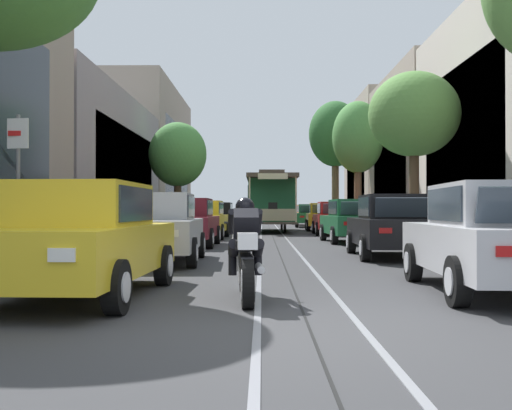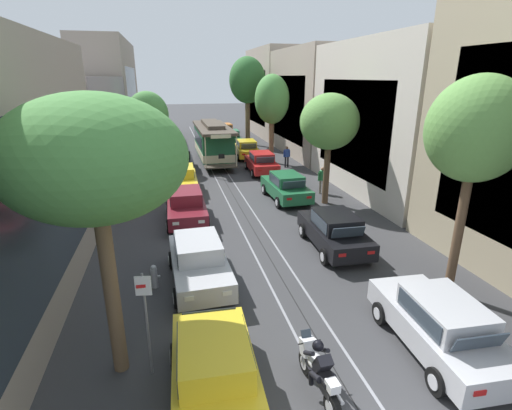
% 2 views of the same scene
% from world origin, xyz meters
% --- Properties ---
extents(ground_plane, '(160.00, 160.00, 0.00)m').
position_xyz_m(ground_plane, '(0.00, 19.94, 0.00)').
color(ground_plane, '#38383A').
extents(trolley_track_rails, '(1.14, 57.86, 0.01)m').
position_xyz_m(trolley_track_rails, '(0.00, 22.93, 0.00)').
color(trolley_track_rails, gray).
rests_on(trolley_track_rails, ground).
extents(building_facade_left, '(4.75, 49.56, 10.31)m').
position_xyz_m(building_facade_left, '(-9.20, 24.01, 4.32)').
color(building_facade_left, gray).
rests_on(building_facade_left, ground).
extents(building_facade_right, '(5.12, 49.56, 10.48)m').
position_xyz_m(building_facade_right, '(9.29, 22.84, 4.84)').
color(building_facade_right, tan).
rests_on(building_facade_right, ground).
extents(parked_car_yellow_near_left, '(2.10, 4.41, 1.58)m').
position_xyz_m(parked_car_yellow_near_left, '(-2.97, 2.37, 0.80)').
color(parked_car_yellow_near_left, gold).
rests_on(parked_car_yellow_near_left, ground).
extents(parked_car_silver_second_left, '(2.12, 4.41, 1.58)m').
position_xyz_m(parked_car_silver_second_left, '(-2.86, 7.75, 0.80)').
color(parked_car_silver_second_left, '#B7B7BC').
rests_on(parked_car_silver_second_left, ground).
extents(parked_car_maroon_mid_left, '(2.02, 4.37, 1.58)m').
position_xyz_m(parked_car_maroon_mid_left, '(-2.96, 13.85, 0.80)').
color(parked_car_maroon_mid_left, maroon).
rests_on(parked_car_maroon_mid_left, ground).
extents(parked_car_yellow_fourth_left, '(2.07, 4.39, 1.58)m').
position_xyz_m(parked_car_yellow_fourth_left, '(-2.96, 19.12, 0.80)').
color(parked_car_yellow_fourth_left, gold).
rests_on(parked_car_yellow_fourth_left, ground).
extents(parked_car_black_fifth_left, '(2.05, 4.38, 1.58)m').
position_xyz_m(parked_car_black_fifth_left, '(-2.84, 25.17, 0.80)').
color(parked_car_black_fifth_left, black).
rests_on(parked_car_black_fifth_left, ground).
extents(parked_car_silver_near_right, '(2.14, 4.42, 1.58)m').
position_xyz_m(parked_car_silver_near_right, '(2.87, 2.80, 0.80)').
color(parked_car_silver_near_right, '#B7B7BC').
rests_on(parked_car_silver_near_right, ground).
extents(parked_car_black_second_right, '(2.09, 4.40, 1.58)m').
position_xyz_m(parked_car_black_second_right, '(2.83, 9.26, 0.80)').
color(parked_car_black_second_right, black).
rests_on(parked_car_black_second_right, ground).
extents(parked_car_green_mid_right, '(2.12, 4.41, 1.58)m').
position_xyz_m(parked_car_green_mid_right, '(2.84, 16.05, 0.80)').
color(parked_car_green_mid_right, '#1E6038').
rests_on(parked_car_green_mid_right, ground).
extents(parked_car_red_fourth_right, '(2.07, 4.39, 1.58)m').
position_xyz_m(parked_car_red_fourth_right, '(2.99, 22.66, 0.80)').
color(parked_car_red_fourth_right, red).
rests_on(parked_car_red_fourth_right, ground).
extents(parked_car_yellow_fifth_right, '(2.14, 4.42, 1.58)m').
position_xyz_m(parked_car_yellow_fifth_right, '(3.02, 28.37, 0.80)').
color(parked_car_yellow_fifth_right, gold).
rests_on(parked_car_yellow_fifth_right, ground).
extents(parked_car_green_sixth_right, '(2.13, 4.41, 1.58)m').
position_xyz_m(parked_car_green_sixth_right, '(2.79, 35.29, 0.80)').
color(parked_car_green_sixth_right, '#1E6038').
rests_on(parked_car_green_sixth_right, ground).
extents(parked_car_orange_far_right, '(2.13, 4.42, 1.58)m').
position_xyz_m(parked_car_orange_far_right, '(2.97, 41.00, 0.80)').
color(parked_car_orange_far_right, orange).
rests_on(parked_car_orange_far_right, ground).
extents(street_tree_kerb_left_second, '(3.07, 2.47, 5.85)m').
position_xyz_m(street_tree_kerb_left_second, '(-4.96, 25.61, 4.10)').
color(street_tree_kerb_left_second, '#4C3826').
rests_on(street_tree_kerb_left_second, ground).
extents(street_tree_kerb_right_second, '(3.17, 3.00, 6.04)m').
position_xyz_m(street_tree_kerb_right_second, '(4.84, 15.01, 4.52)').
color(street_tree_kerb_right_second, brown).
rests_on(street_tree_kerb_right_second, ground).
extents(street_tree_kerb_right_mid, '(2.75, 2.83, 7.05)m').
position_xyz_m(street_tree_kerb_right_mid, '(4.67, 26.11, 5.05)').
color(street_tree_kerb_right_mid, brown).
rests_on(street_tree_kerb_right_mid, ground).
extents(street_tree_kerb_right_fourth, '(3.67, 3.73, 8.76)m').
position_xyz_m(street_tree_kerb_right_fourth, '(4.61, 35.44, 6.41)').
color(street_tree_kerb_right_fourth, brown).
rests_on(street_tree_kerb_right_fourth, ground).
extents(cable_car_trolley, '(2.63, 9.15, 3.28)m').
position_xyz_m(cable_car_trolley, '(0.00, 27.50, 1.66)').
color(cable_car_trolley, '#1E5B38').
rests_on(cable_car_trolley, ground).
extents(motorcycle_with_rider, '(0.58, 1.99, 1.37)m').
position_xyz_m(motorcycle_with_rider, '(-0.70, 2.11, 0.65)').
color(motorcycle_with_rider, black).
rests_on(motorcycle_with_rider, ground).
extents(pedestrian_on_left_pavement, '(0.55, 0.30, 1.67)m').
position_xyz_m(pedestrian_on_left_pavement, '(5.39, 24.11, 0.94)').
color(pedestrian_on_left_pavement, black).
rests_on(pedestrian_on_left_pavement, ground).
extents(pedestrian_on_right_pavement, '(0.55, 0.41, 1.65)m').
position_xyz_m(pedestrian_on_right_pavement, '(5.37, 16.81, 0.93)').
color(pedestrian_on_right_pavement, slate).
rests_on(pedestrian_on_right_pavement, ground).
extents(fire_hydrant, '(0.40, 0.22, 0.84)m').
position_xyz_m(fire_hydrant, '(-4.39, 7.71, 0.42)').
color(fire_hydrant, '#B2B2B7').
rests_on(fire_hydrant, ground).
extents(street_sign_post, '(0.36, 0.09, 2.72)m').
position_xyz_m(street_sign_post, '(-4.37, 3.62, 1.69)').
color(street_sign_post, slate).
rests_on(street_sign_post, ground).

